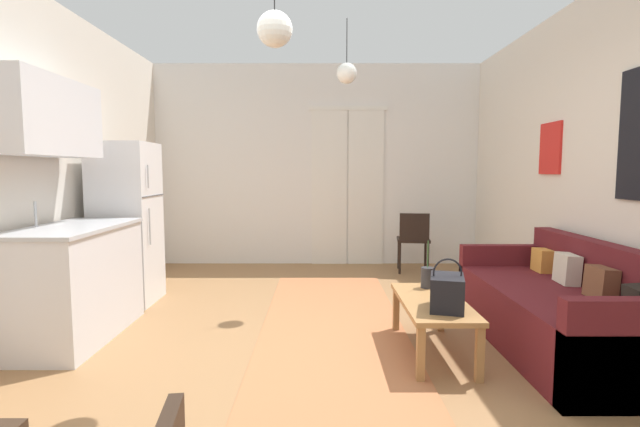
{
  "coord_description": "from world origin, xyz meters",
  "views": [
    {
      "loc": [
        0.05,
        -3.16,
        1.36
      ],
      "look_at": [
        0.06,
        1.49,
        0.92
      ],
      "focal_mm": 25.97,
      "sensor_mm": 36.0,
      "label": 1
    }
  ],
  "objects_px": {
    "bamboo_vase": "(426,277)",
    "accent_chair": "(412,238)",
    "pendant_lamp_near": "(273,29)",
    "refrigerator": "(125,223)",
    "pendant_lamp_far": "(345,73)",
    "couch": "(562,312)",
    "handbag": "(445,292)",
    "coffee_table": "(431,307)"
  },
  "relations": [
    {
      "from": "couch",
      "to": "bamboo_vase",
      "type": "height_order",
      "value": "couch"
    },
    {
      "from": "handbag",
      "to": "pendant_lamp_far",
      "type": "relative_size",
      "value": 0.57
    },
    {
      "from": "coffee_table",
      "to": "bamboo_vase",
      "type": "distance_m",
      "value": 0.39
    },
    {
      "from": "bamboo_vase",
      "to": "accent_chair",
      "type": "distance_m",
      "value": 2.37
    },
    {
      "from": "accent_chair",
      "to": "pendant_lamp_near",
      "type": "xyz_separation_m",
      "value": [
        -1.52,
        -3.01,
        1.78
      ]
    },
    {
      "from": "pendant_lamp_near",
      "to": "pendant_lamp_far",
      "type": "bearing_deg",
      "value": 71.76
    },
    {
      "from": "coffee_table",
      "to": "handbag",
      "type": "height_order",
      "value": "handbag"
    },
    {
      "from": "bamboo_vase",
      "to": "accent_chair",
      "type": "xyz_separation_m",
      "value": [
        0.36,
        2.34,
        -0.02
      ]
    },
    {
      "from": "couch",
      "to": "pendant_lamp_near",
      "type": "distance_m",
      "value": 2.92
    },
    {
      "from": "couch",
      "to": "accent_chair",
      "type": "bearing_deg",
      "value": 103.08
    },
    {
      "from": "bamboo_vase",
      "to": "refrigerator",
      "type": "bearing_deg",
      "value": 160.95
    },
    {
      "from": "handbag",
      "to": "pendant_lamp_far",
      "type": "height_order",
      "value": "pendant_lamp_far"
    },
    {
      "from": "coffee_table",
      "to": "pendant_lamp_far",
      "type": "bearing_deg",
      "value": 112.45
    },
    {
      "from": "coffee_table",
      "to": "accent_chair",
      "type": "xyz_separation_m",
      "value": [
        0.4,
        2.7,
        0.12
      ]
    },
    {
      "from": "bamboo_vase",
      "to": "pendant_lamp_near",
      "type": "height_order",
      "value": "pendant_lamp_near"
    },
    {
      "from": "couch",
      "to": "handbag",
      "type": "height_order",
      "value": "couch"
    },
    {
      "from": "bamboo_vase",
      "to": "couch",
      "type": "bearing_deg",
      "value": -16.31
    },
    {
      "from": "coffee_table",
      "to": "pendant_lamp_far",
      "type": "xyz_separation_m",
      "value": [
        -0.57,
        1.37,
        1.97
      ]
    },
    {
      "from": "pendant_lamp_far",
      "to": "bamboo_vase",
      "type": "bearing_deg",
      "value": -59.0
    },
    {
      "from": "accent_chair",
      "to": "pendant_lamp_far",
      "type": "relative_size",
      "value": 1.27
    },
    {
      "from": "refrigerator",
      "to": "pendant_lamp_near",
      "type": "xyz_separation_m",
      "value": [
        1.68,
        -1.65,
        1.43
      ]
    },
    {
      "from": "couch",
      "to": "handbag",
      "type": "xyz_separation_m",
      "value": [
        -0.97,
        -0.3,
        0.24
      ]
    },
    {
      "from": "coffee_table",
      "to": "pendant_lamp_far",
      "type": "height_order",
      "value": "pendant_lamp_far"
    },
    {
      "from": "couch",
      "to": "coffee_table",
      "type": "height_order",
      "value": "couch"
    },
    {
      "from": "couch",
      "to": "handbag",
      "type": "bearing_deg",
      "value": -162.97
    },
    {
      "from": "coffee_table",
      "to": "bamboo_vase",
      "type": "relative_size",
      "value": 2.68
    },
    {
      "from": "couch",
      "to": "pendant_lamp_far",
      "type": "height_order",
      "value": "pendant_lamp_far"
    },
    {
      "from": "refrigerator",
      "to": "pendant_lamp_far",
      "type": "distance_m",
      "value": 2.69
    },
    {
      "from": "coffee_table",
      "to": "pendant_lamp_far",
      "type": "relative_size",
      "value": 1.64
    },
    {
      "from": "accent_chair",
      "to": "pendant_lamp_far",
      "type": "distance_m",
      "value": 2.48
    },
    {
      "from": "couch",
      "to": "bamboo_vase",
      "type": "relative_size",
      "value": 5.02
    },
    {
      "from": "bamboo_vase",
      "to": "refrigerator",
      "type": "height_order",
      "value": "refrigerator"
    },
    {
      "from": "coffee_table",
      "to": "handbag",
      "type": "bearing_deg",
      "value": -79.61
    },
    {
      "from": "accent_chair",
      "to": "pendant_lamp_near",
      "type": "relative_size",
      "value": 1.12
    },
    {
      "from": "coffee_table",
      "to": "handbag",
      "type": "relative_size",
      "value": 2.85
    },
    {
      "from": "pendant_lamp_far",
      "to": "refrigerator",
      "type": "bearing_deg",
      "value": -179.21
    },
    {
      "from": "refrigerator",
      "to": "pendant_lamp_far",
      "type": "relative_size",
      "value": 2.58
    },
    {
      "from": "coffee_table",
      "to": "bamboo_vase",
      "type": "xyz_separation_m",
      "value": [
        0.04,
        0.36,
        0.14
      ]
    },
    {
      "from": "bamboo_vase",
      "to": "pendant_lamp_near",
      "type": "bearing_deg",
      "value": -150.13
    },
    {
      "from": "bamboo_vase",
      "to": "accent_chair",
      "type": "bearing_deg",
      "value": 81.26
    },
    {
      "from": "coffee_table",
      "to": "pendant_lamp_near",
      "type": "bearing_deg",
      "value": -164.62
    },
    {
      "from": "pendant_lamp_near",
      "to": "accent_chair",
      "type": "bearing_deg",
      "value": 63.2
    }
  ]
}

